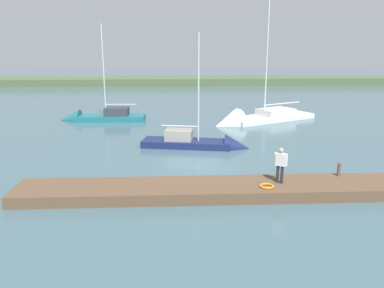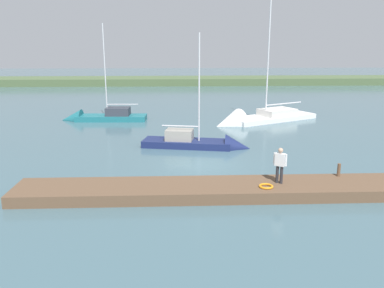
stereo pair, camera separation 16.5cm
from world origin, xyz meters
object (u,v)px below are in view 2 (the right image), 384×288
Objects in this scene: sailboat_behind_pier at (203,145)px; sailboat_far_left at (99,119)px; mooring_post_near at (339,170)px; life_ring_buoy at (266,186)px; person_on_dock at (280,163)px; sailboat_mid_channel at (254,121)px.

sailboat_far_left reaches higher than sailboat_behind_pier.
sailboat_far_left reaches higher than mooring_post_near.
sailboat_far_left reaches higher than life_ring_buoy.
sailboat_behind_pier is 5.00× the size of person_on_dock.
sailboat_mid_channel reaches higher than life_ring_buoy.
person_on_dock is at bearing -60.47° from sailboat_behind_pier.
person_on_dock is (-2.97, 8.78, 1.39)m from sailboat_behind_pier.
sailboat_mid_channel is 14.40m from sailboat_far_left.
sailboat_mid_channel reaches higher than mooring_post_near.
sailboat_mid_channel is at bearing 69.44° from sailboat_behind_pier.
sailboat_behind_pier reaches higher than life_ring_buoy.
mooring_post_near is at bearing -160.46° from life_ring_buoy.
life_ring_buoy is 0.39× the size of person_on_dock.
sailboat_far_left is (11.25, -19.54, -0.43)m from life_ring_buoy.
mooring_post_near is 3.38m from person_on_dock.
sailboat_behind_pier is 10.18m from sailboat_mid_channel.
sailboat_mid_channel reaches higher than sailboat_far_left.
mooring_post_near is 4.18m from life_ring_buoy.
mooring_post_near reaches higher than life_ring_buoy.
person_on_dock is at bearing 124.54° from sailboat_far_left.
sailboat_behind_pier is at bearing -76.50° from life_ring_buoy.
sailboat_far_left is at bearing 142.23° from sailboat_behind_pier.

